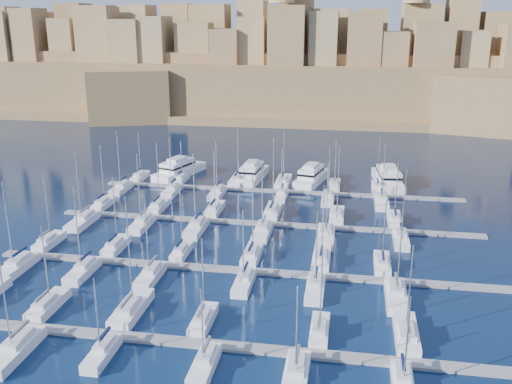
% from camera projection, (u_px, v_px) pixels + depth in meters
% --- Properties ---
extents(ground, '(600.00, 600.00, 0.00)m').
position_uv_depth(ground, '(256.00, 244.00, 103.33)').
color(ground, black).
rests_on(ground, ground).
extents(pontoon_near, '(84.00, 2.00, 0.40)m').
position_uv_depth(pontoon_near, '(210.00, 345.00, 71.25)').
color(pontoon_near, slate).
rests_on(pontoon_near, ground).
extents(pontoon_mid_near, '(84.00, 2.00, 0.40)m').
position_uv_depth(pontoon_mid_near, '(243.00, 270.00, 91.97)').
color(pontoon_mid_near, slate).
rests_on(pontoon_mid_near, ground).
extents(pontoon_mid_far, '(84.00, 2.00, 0.40)m').
position_uv_depth(pontoon_mid_far, '(264.00, 224.00, 112.68)').
color(pontoon_mid_far, slate).
rests_on(pontoon_mid_far, ground).
extents(pontoon_far, '(84.00, 2.00, 0.40)m').
position_uv_depth(pontoon_far, '(279.00, 191.00, 133.40)').
color(pontoon_far, slate).
rests_on(pontoon_far, ground).
extents(sailboat_1, '(2.62, 8.73, 12.69)m').
position_uv_depth(sailboat_1, '(48.00, 305.00, 79.98)').
color(sailboat_1, white).
rests_on(sailboat_1, ground).
extents(sailboat_2, '(3.09, 10.30, 17.18)m').
position_uv_depth(sailboat_2, '(131.00, 309.00, 78.78)').
color(sailboat_2, white).
rests_on(sailboat_2, ground).
extents(sailboat_3, '(2.39, 7.98, 12.48)m').
position_uv_depth(sailboat_3, '(203.00, 320.00, 76.04)').
color(sailboat_3, white).
rests_on(sailboat_3, ground).
extents(sailboat_4, '(2.33, 7.78, 12.60)m').
position_uv_depth(sailboat_4, '(320.00, 330.00, 73.48)').
color(sailboat_4, white).
rests_on(sailboat_4, ground).
extents(sailboat_5, '(2.88, 9.59, 12.98)m').
position_uv_depth(sailboat_5, '(406.00, 334.00, 72.57)').
color(sailboat_5, white).
rests_on(sailboat_5, ground).
extents(sailboat_7, '(3.01, 10.03, 16.07)m').
position_uv_depth(sailboat_7, '(15.00, 350.00, 69.18)').
color(sailboat_7, white).
rests_on(sailboat_7, ground).
extents(sailboat_8, '(2.25, 7.51, 11.09)m').
position_uv_depth(sailboat_8, '(102.00, 353.00, 68.66)').
color(sailboat_8, white).
rests_on(sailboat_8, ground).
extents(sailboat_9, '(2.41, 8.05, 10.92)m').
position_uv_depth(sailboat_9, '(205.00, 364.00, 66.38)').
color(sailboat_9, white).
rests_on(sailboat_9, ground).
extents(sailboat_10, '(2.73, 9.11, 12.48)m').
position_uv_depth(sailboat_10, '(296.00, 376.00, 64.17)').
color(sailboat_10, white).
rests_on(sailboat_10, ground).
extents(sailboat_11, '(2.30, 7.66, 11.86)m').
position_uv_depth(sailboat_11, '(403.00, 383.00, 62.98)').
color(sailboat_11, white).
rests_on(sailboat_11, ground).
extents(sailboat_12, '(2.51, 8.37, 13.73)m').
position_uv_depth(sailboat_12, '(49.00, 241.00, 102.40)').
color(sailboat_12, white).
rests_on(sailboat_12, ground).
extents(sailboat_13, '(2.56, 8.52, 13.41)m').
position_uv_depth(sailboat_13, '(116.00, 246.00, 100.45)').
color(sailboat_13, white).
rests_on(sailboat_13, ground).
extents(sailboat_14, '(2.26, 7.53, 12.54)m').
position_uv_depth(sailboat_14, '(182.00, 251.00, 98.07)').
color(sailboat_14, white).
rests_on(sailboat_14, ground).
extents(sailboat_15, '(2.70, 8.99, 14.79)m').
position_uv_depth(sailboat_15, '(252.00, 254.00, 96.79)').
color(sailboat_15, white).
rests_on(sailboat_15, ground).
extents(sailboat_16, '(2.85, 9.50, 13.58)m').
position_uv_depth(sailboat_16, '(321.00, 258.00, 95.17)').
color(sailboat_16, white).
rests_on(sailboat_16, ground).
extents(sailboat_17, '(2.55, 8.50, 11.88)m').
position_uv_depth(sailboat_17, '(382.00, 264.00, 93.13)').
color(sailboat_17, white).
rests_on(sailboat_17, ground).
extents(sailboat_18, '(3.05, 10.17, 15.62)m').
position_uv_depth(sailboat_18, '(16.00, 267.00, 91.96)').
color(sailboat_18, white).
rests_on(sailboat_18, ground).
extents(sailboat_19, '(2.67, 8.91, 15.04)m').
position_uv_depth(sailboat_19, '(83.00, 270.00, 90.75)').
color(sailboat_19, white).
rests_on(sailboat_19, ground).
extents(sailboat_20, '(2.68, 8.92, 14.54)m').
position_uv_depth(sailboat_20, '(150.00, 275.00, 88.96)').
color(sailboat_20, white).
rests_on(sailboat_20, ground).
extents(sailboat_21, '(2.54, 8.46, 12.89)m').
position_uv_depth(sailboat_21, '(244.00, 282.00, 86.81)').
color(sailboat_21, white).
rests_on(sailboat_21, ground).
extents(sailboat_22, '(2.67, 8.89, 13.29)m').
position_uv_depth(sailboat_22, '(315.00, 288.00, 84.88)').
color(sailboat_22, white).
rests_on(sailboat_22, ground).
extents(sailboat_23, '(2.97, 9.89, 14.62)m').
position_uv_depth(sailboat_23, '(396.00, 296.00, 82.55)').
color(sailboat_23, white).
rests_on(sailboat_23, ground).
extents(sailboat_24, '(2.49, 8.31, 13.84)m').
position_uv_depth(sailboat_24, '(103.00, 204.00, 123.00)').
color(sailboat_24, white).
rests_on(sailboat_24, ground).
extents(sailboat_25, '(2.66, 8.86, 14.60)m').
position_uv_depth(sailboat_25, '(159.00, 206.00, 121.28)').
color(sailboat_25, white).
rests_on(sailboat_25, ground).
extents(sailboat_26, '(2.69, 8.96, 13.60)m').
position_uv_depth(sailboat_26, '(214.00, 209.00, 119.39)').
color(sailboat_26, white).
rests_on(sailboat_26, ground).
extents(sailboat_27, '(3.01, 10.05, 16.44)m').
position_uv_depth(sailboat_27, '(273.00, 211.00, 117.94)').
color(sailboat_27, white).
rests_on(sailboat_27, ground).
extents(sailboat_28, '(2.83, 9.43, 15.27)m').
position_uv_depth(sailboat_28, '(337.00, 216.00, 115.56)').
color(sailboat_28, white).
rests_on(sailboat_28, ground).
extents(sailboat_29, '(2.61, 8.70, 12.55)m').
position_uv_depth(sailboat_29, '(394.00, 219.00, 113.41)').
color(sailboat_29, white).
rests_on(sailboat_29, ground).
extents(sailboat_30, '(3.07, 10.24, 15.58)m').
position_uv_depth(sailboat_30, '(83.00, 221.00, 112.49)').
color(sailboat_30, white).
rests_on(sailboat_30, ground).
extents(sailboat_31, '(2.79, 9.29, 15.18)m').
position_uv_depth(sailboat_31, '(142.00, 224.00, 111.01)').
color(sailboat_31, white).
rests_on(sailboat_31, ground).
extents(sailboat_32, '(2.98, 9.92, 15.68)m').
position_uv_depth(sailboat_32, '(196.00, 228.00, 108.97)').
color(sailboat_32, white).
rests_on(sailboat_32, ground).
extents(sailboat_33, '(2.94, 9.82, 14.18)m').
position_uv_depth(sailboat_33, '(263.00, 232.00, 106.97)').
color(sailboat_33, white).
rests_on(sailboat_33, ground).
extents(sailboat_34, '(3.18, 10.61, 15.24)m').
position_uv_depth(sailboat_34, '(326.00, 236.00, 104.72)').
color(sailboat_34, white).
rests_on(sailboat_34, ground).
extents(sailboat_35, '(2.60, 8.67, 14.27)m').
position_uv_depth(sailboat_35, '(401.00, 239.00, 103.47)').
color(sailboat_35, white).
rests_on(sailboat_35, ground).
extents(sailboat_36, '(2.43, 8.10, 12.10)m').
position_uv_depth(sailboat_36, '(140.00, 177.00, 143.61)').
color(sailboat_36, white).
rests_on(sailboat_36, ground).
extents(sailboat_37, '(2.27, 7.58, 10.45)m').
position_uv_depth(sailboat_37, '(181.00, 179.00, 141.65)').
color(sailboat_37, white).
rests_on(sailboat_37, ground).
extents(sailboat_38, '(3.04, 10.12, 16.17)m').
position_uv_depth(sailboat_38, '(238.00, 180.00, 140.57)').
color(sailboat_38, white).
rests_on(sailboat_38, ground).
extents(sailboat_39, '(3.18, 10.59, 14.73)m').
position_uv_depth(sailboat_39, '(283.00, 182.00, 138.99)').
color(sailboat_39, white).
rests_on(sailboat_39, ground).
extents(sailboat_40, '(2.59, 8.65, 11.96)m').
position_uv_depth(sailboat_40, '(334.00, 185.00, 136.12)').
color(sailboat_40, white).
rests_on(sailboat_40, ground).
extents(sailboat_41, '(2.52, 8.39, 13.32)m').
position_uv_depth(sailboat_41, '(377.00, 188.00, 134.41)').
color(sailboat_41, white).
rests_on(sailboat_41, ground).
extents(sailboat_42, '(2.72, 9.07, 14.84)m').
position_uv_depth(sailboat_42, '(122.00, 188.00, 133.95)').
color(sailboat_42, white).
rests_on(sailboat_42, ground).
extents(sailboat_43, '(2.64, 8.81, 13.60)m').
position_uv_depth(sailboat_43, '(172.00, 191.00, 132.10)').
color(sailboat_43, white).
rests_on(sailboat_43, ground).
extents(sailboat_44, '(2.68, 8.93, 13.19)m').
position_uv_depth(sailboat_44, '(217.00, 193.00, 130.34)').
color(sailboat_44, white).
rests_on(sailboat_44, ground).
extents(sailboat_45, '(2.30, 7.67, 11.96)m').
position_uv_depth(sailboat_45, '(282.00, 195.00, 128.58)').
color(sailboat_45, white).
rests_on(sailboat_45, ground).
extents(sailboat_46, '(2.65, 8.82, 13.07)m').
position_uv_depth(sailboat_46, '(328.00, 198.00, 126.38)').
color(sailboat_46, white).
rests_on(sailboat_46, ground).
extents(sailboat_47, '(2.91, 9.71, 14.06)m').
position_uv_depth(sailboat_47, '(382.00, 202.00, 124.12)').
color(sailboat_47, white).
rests_on(sailboat_47, ground).
extents(motor_yacht_a, '(10.38, 18.16, 5.25)m').
position_uv_depth(motor_yacht_a, '(179.00, 169.00, 146.57)').
color(motor_yacht_a, white).
rests_on(motor_yacht_a, ground).
extents(motor_yacht_b, '(6.09, 16.21, 5.25)m').
position_uv_depth(motor_yacht_b, '(252.00, 173.00, 142.79)').
color(motor_yacht_b, white).
rests_on(motor_yacht_b, ground).
extents(motor_yacht_c, '(8.33, 16.53, 5.25)m').
position_uv_depth(motor_yacht_c, '(312.00, 176.00, 140.43)').
color(motor_yacht_c, white).
rests_on(motor_yacht_c, ground).
extents(motor_yacht_d, '(7.37, 18.85, 5.25)m').
position_uv_depth(motor_yacht_d, '(388.00, 178.00, 138.62)').
color(motor_yacht_d, white).
rests_on(motor_yacht_d, ground).
extents(fortified_city, '(460.00, 108.95, 59.52)m').
position_uv_depth(fortified_city, '(315.00, 76.00, 245.20)').
color(fortified_city, brown).
rests_on(fortified_city, ground).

